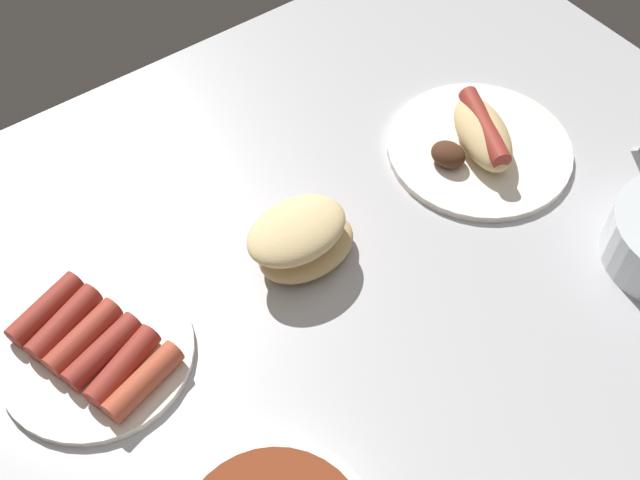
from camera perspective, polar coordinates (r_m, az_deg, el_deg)
ground_plane at (r=88.23cm, az=0.56°, el=-4.42°), size 120.00×90.00×3.00cm
plate_hotdog_assembled at (r=100.82cm, az=11.41°, el=6.92°), size 23.14×23.14×5.61cm
plate_sausages at (r=85.11cm, az=-15.90°, el=-7.53°), size 20.21×20.21×3.57cm
bread_stack at (r=86.85cm, az=-1.30°, el=0.12°), size 12.96×8.96×7.20cm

